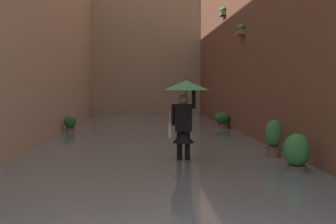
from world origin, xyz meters
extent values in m
plane|color=gray|center=(0.00, -12.24, 0.00)|extent=(61.22, 61.22, 0.00)
cube|color=slate|center=(0.00, -12.24, 0.09)|extent=(7.26, 30.49, 0.17)
cube|color=#9E563D|center=(-3.13, -12.82, 3.70)|extent=(0.20, 0.70, 0.18)
ellipsoid|color=#387F3D|center=(-3.13, -12.82, 3.86)|extent=(0.28, 0.76, 0.24)
cube|color=#66605B|center=(-3.13, -16.42, 4.90)|extent=(0.20, 0.70, 0.18)
ellipsoid|color=#387F3D|center=(-3.13, -16.42, 5.06)|extent=(0.28, 0.76, 0.24)
cube|color=gray|center=(0.00, -25.39, 6.14)|extent=(10.06, 1.80, 12.29)
cube|color=#2D2319|center=(-0.55, -7.09, 0.05)|extent=(0.13, 0.25, 0.10)
cylinder|color=black|center=(-0.55, -7.09, 0.46)|extent=(0.13, 0.13, 0.72)
cube|color=#2D2319|center=(-0.73, -7.08, 0.05)|extent=(0.13, 0.25, 0.10)
cylinder|color=black|center=(-0.73, -7.08, 0.46)|extent=(0.13, 0.13, 0.72)
cube|color=black|center=(-0.64, -7.09, 1.13)|extent=(0.39, 0.24, 0.62)
cone|color=black|center=(-0.64, -7.09, 0.70)|extent=(0.53, 0.53, 0.28)
sphere|color=#8C664C|center=(-0.64, -7.09, 1.54)|extent=(0.22, 0.22, 0.22)
cylinder|color=black|center=(-0.87, -7.07, 1.56)|extent=(0.09, 0.09, 0.44)
cylinder|color=black|center=(-0.41, -7.10, 1.20)|extent=(0.09, 0.09, 0.48)
cylinder|color=black|center=(-0.70, -7.08, 1.65)|extent=(0.02, 0.02, 0.43)
cone|color=#338C4C|center=(-0.70, -7.08, 1.86)|extent=(1.04, 1.04, 0.22)
cylinder|color=black|center=(-0.70, -7.08, 2.00)|extent=(0.01, 0.01, 0.08)
cube|color=beige|center=(-0.33, -7.09, 0.84)|extent=(0.08, 0.28, 0.32)
torus|color=beige|center=(-0.33, -7.09, 1.12)|extent=(0.04, 0.30, 0.30)
cylinder|color=#66605B|center=(-2.77, -5.64, 0.13)|extent=(0.39, 0.39, 0.25)
torus|color=#56524E|center=(-2.77, -5.64, 0.25)|extent=(0.43, 0.43, 0.04)
ellipsoid|color=#387F3D|center=(-2.77, -5.64, 0.58)|extent=(0.53, 0.53, 0.66)
cylinder|color=brown|center=(-2.82, -7.45, 0.20)|extent=(0.34, 0.34, 0.40)
torus|color=brown|center=(-2.82, -7.45, 0.40)|extent=(0.38, 0.38, 0.04)
ellipsoid|color=#387F3D|center=(-2.82, -7.45, 0.72)|extent=(0.41, 0.41, 0.65)
cylinder|color=#66605B|center=(2.95, -14.10, 0.15)|extent=(0.33, 0.33, 0.29)
torus|color=#56524E|center=(2.95, -14.10, 0.29)|extent=(0.37, 0.37, 0.04)
ellipsoid|color=#23602D|center=(2.95, -14.10, 0.52)|extent=(0.43, 0.43, 0.45)
cylinder|color=brown|center=(-2.94, -15.22, 0.16)|extent=(0.43, 0.43, 0.33)
torus|color=brown|center=(-2.94, -15.22, 0.33)|extent=(0.47, 0.47, 0.04)
ellipsoid|color=#23602D|center=(-2.94, -15.22, 0.56)|extent=(0.60, 0.60, 0.47)
camera|label=1|loc=(0.32, 3.43, 1.84)|focal=50.23mm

